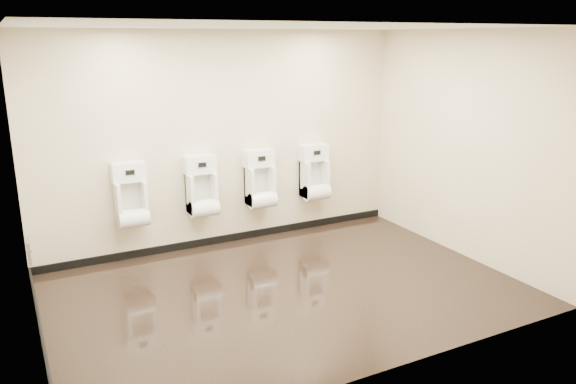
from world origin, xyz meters
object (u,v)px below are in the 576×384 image
(access_panel, at_px, (29,251))
(urinal_2, at_px, (260,183))
(urinal_0, at_px, (131,200))
(urinal_3, at_px, (315,176))
(urinal_1, at_px, (202,191))

(access_panel, relative_size, urinal_2, 0.33)
(urinal_2, bearing_deg, urinal_0, 180.00)
(urinal_3, bearing_deg, urinal_0, 180.00)
(access_panel, distance_m, urinal_2, 2.96)
(access_panel, height_order, urinal_1, urinal_1)
(urinal_1, height_order, urinal_2, same)
(urinal_2, bearing_deg, urinal_1, 180.00)
(urinal_2, bearing_deg, urinal_3, 0.00)
(urinal_0, relative_size, urinal_1, 1.00)
(urinal_0, height_order, urinal_3, same)
(urinal_2, bearing_deg, access_panel, -171.92)
(urinal_0, xyz_separation_m, urinal_2, (1.72, 0.00, 0.00))
(urinal_3, bearing_deg, urinal_2, 180.00)
(urinal_1, bearing_deg, urinal_2, 0.00)
(urinal_2, height_order, urinal_3, same)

